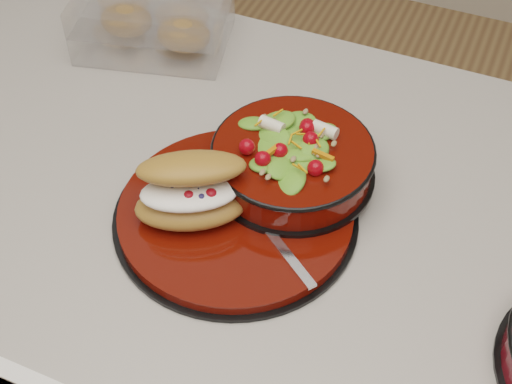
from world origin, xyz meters
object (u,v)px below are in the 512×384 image
at_px(island_counter, 257,357).
at_px(fork, 272,236).
at_px(dinner_plate, 236,214).
at_px(croissant, 192,191).
at_px(pastry_box, 154,19).
at_px(salad_bowl, 293,156).

bearing_deg(island_counter, fork, -56.44).
bearing_deg(island_counter, dinner_plate, -93.21).
relative_size(island_counter, croissant, 7.77).
xyz_separation_m(croissant, pastry_box, (-0.24, 0.33, -0.02)).
relative_size(salad_bowl, pastry_box, 0.82).
bearing_deg(croissant, salad_bowl, 23.00).
height_order(dinner_plate, pastry_box, pastry_box).
xyz_separation_m(island_counter, dinner_plate, (-0.00, -0.06, 0.46)).
relative_size(dinner_plate, fork, 2.20).
xyz_separation_m(dinner_plate, pastry_box, (-0.28, 0.30, 0.03)).
distance_m(island_counter, pastry_box, 0.62).
bearing_deg(dinner_plate, salad_bowl, 63.23).
distance_m(island_counter, croissant, 0.52).
relative_size(croissant, fork, 1.10).
bearing_deg(croissant, dinner_plate, 1.54).
height_order(salad_bowl, pastry_box, salad_bowl).
height_order(salad_bowl, fork, salad_bowl).
height_order(croissant, fork, croissant).
height_order(island_counter, croissant, croissant).
xyz_separation_m(salad_bowl, croissant, (-0.09, -0.11, 0.01)).
bearing_deg(fork, croissant, 127.46).
distance_m(island_counter, salad_bowl, 0.50).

